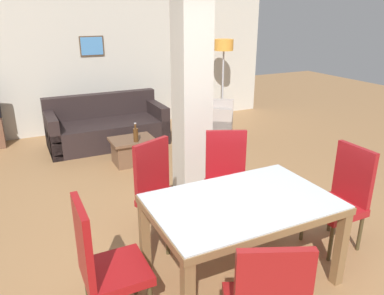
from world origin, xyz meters
TOP-DOWN VIEW (x-y plane):
  - ground_plane at (0.00, 0.00)m, footprint 18.00×18.00m
  - back_wall at (-0.00, 4.99)m, footprint 7.20×0.09m
  - divider_pillar at (0.37, 1.72)m, footprint 0.38×0.38m
  - dining_table at (0.00, 0.00)m, footprint 1.52×0.99m
  - dining_chair_head_right at (1.16, 0.00)m, footprint 0.46×0.46m
  - dining_chair_far_right at (0.38, 0.86)m, footprint 0.61×0.61m
  - dining_chair_far_left at (-0.37, 0.89)m, footprint 0.60×0.60m
  - dining_chair_head_left at (-1.17, 0.00)m, footprint 0.46×0.46m
  - sofa at (-0.17, 4.00)m, footprint 1.98×0.93m
  - armchair at (1.63, 3.64)m, footprint 1.18×1.18m
  - coffee_table at (-0.04, 2.94)m, footprint 0.65×0.50m
  - bottle at (-0.02, 2.80)m, footprint 0.07×0.07m
  - floor_lamp at (2.40, 4.40)m, footprint 0.38×0.38m

SIDE VIEW (x-z plane):
  - ground_plane at x=0.00m, z-range 0.00..0.00m
  - coffee_table at x=-0.04m, z-range 0.01..0.40m
  - armchair at x=1.63m, z-range -0.12..0.68m
  - sofa at x=-0.17m, z-range -0.13..0.70m
  - bottle at x=-0.02m, z-range 0.36..0.64m
  - dining_chair_head_right at x=1.16m, z-range 0.03..1.04m
  - dining_chair_far_right at x=0.38m, z-range 0.03..1.04m
  - dining_chair_far_left at x=-0.37m, z-range 0.03..1.04m
  - dining_chair_head_left at x=-1.17m, z-range 0.03..1.04m
  - dining_table at x=0.00m, z-range 0.22..0.97m
  - divider_pillar at x=0.37m, z-range 0.00..2.70m
  - back_wall at x=0.00m, z-range 0.00..2.70m
  - floor_lamp at x=2.40m, z-range 0.59..2.27m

